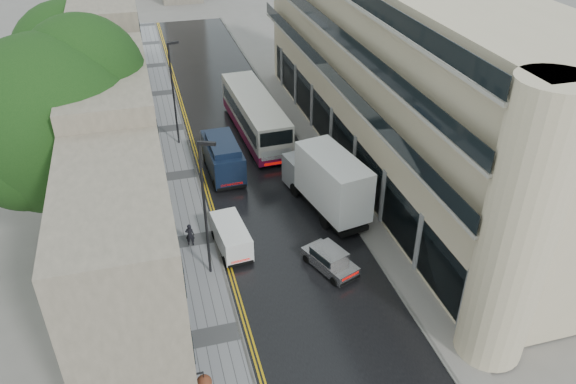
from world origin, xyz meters
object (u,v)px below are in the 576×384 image
lamp_post_far (174,95)px  pedestrian (190,235)px  tree_near (59,151)px  cream_bus (251,136)px  white_van (225,253)px  tree_far (77,80)px  lamp_post_near (205,211)px  white_lorry (326,200)px  navy_van (214,171)px  silver_hatchback (335,276)px

lamp_post_far → pedestrian: bearing=-111.0°
pedestrian → lamp_post_far: size_ratio=0.18×
tree_near → cream_bus: 16.52m
white_van → tree_near: bearing=151.1°
white_van → lamp_post_far: bearing=88.2°
tree_near → tree_far: bearing=88.7°
pedestrian → lamp_post_near: size_ratio=0.18×
white_lorry → lamp_post_near: 8.46m
tree_far → lamp_post_far: 7.20m
lamp_post_near → cream_bus: bearing=91.1°
tree_near → cream_bus: (12.59, 9.33, -5.23)m
tree_far → lamp_post_near: bearing=-68.0°
navy_van → cream_bus: bearing=47.9°
cream_bus → navy_van: cream_bus is taller
cream_bus → white_van: (-4.39, -12.93, -0.82)m
navy_van → pedestrian: size_ratio=3.73×
white_van → pedestrian: white_van is taller
tree_near → lamp_post_far: 14.96m
tree_near → pedestrian: size_ratio=9.08×
tree_near → lamp_post_near: tree_near is taller
cream_bus → lamp_post_near: 14.70m
lamp_post_far → navy_van: bearing=-94.8°
silver_hatchback → navy_van: (-4.81, 12.13, 0.78)m
tree_far → cream_bus: size_ratio=1.00×
tree_far → navy_van: tree_far is taller
tree_far → pedestrian: bearing=-66.7°
white_lorry → cream_bus: bearing=92.1°
tree_near → white_lorry: size_ratio=1.66×
tree_near → navy_van: bearing=29.6°
tree_far → lamp_post_far: (6.93, -0.17, -1.93)m
tree_far → white_van: size_ratio=3.21×
navy_van → lamp_post_far: size_ratio=0.68×
cream_bus → pedestrian: 12.28m
tree_near → silver_hatchback: (13.81, -7.01, -6.26)m
tree_far → lamp_post_near: size_ratio=1.48×
pedestrian → lamp_post_far: bearing=-79.2°
pedestrian → lamp_post_near: (0.78, -2.83, 3.45)m
white_van → navy_van: bearing=79.6°
tree_near → white_van: bearing=-23.7°
navy_van → pedestrian: (-2.56, -6.38, -0.59)m
white_lorry → white_van: (-6.84, -1.94, -1.32)m
tree_near → lamp_post_far: size_ratio=1.66×
tree_near → pedestrian: bearing=-11.1°
white_lorry → silver_hatchback: (-1.23, -5.34, -1.53)m
cream_bus → tree_far: bearing=160.9°
lamp_post_near → lamp_post_far: lamp_post_near is taller
cream_bus → lamp_post_far: lamp_post_far is taller
white_lorry → lamp_post_far: (-7.81, 14.50, 2.08)m
white_lorry → tree_near: bearing=163.2°
silver_hatchback → white_lorry: bearing=56.1°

